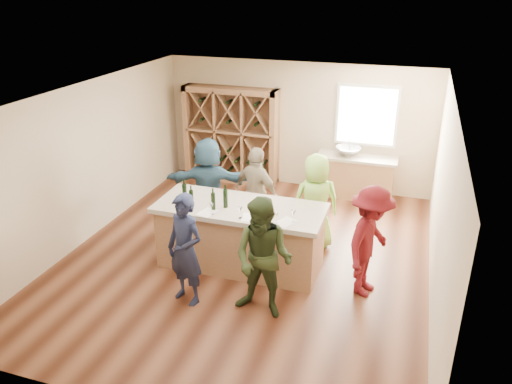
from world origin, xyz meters
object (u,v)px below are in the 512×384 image
(wine_bottle_d, at_px, (213,201))
(person_near_left, at_px, (185,250))
(wine_bottle_b, at_px, (191,198))
(person_far_left, at_px, (209,184))
(wine_bottle_e, at_px, (225,199))
(person_server, at_px, (370,242))
(tasting_counter_base, at_px, (241,238))
(wine_rack, at_px, (231,135))
(person_far_mid, at_px, (257,193))
(wine_bottle_a, at_px, (185,193))
(person_far_right, at_px, (316,202))
(person_near_right, at_px, (263,259))
(sink, at_px, (348,151))

(wine_bottle_d, xyz_separation_m, person_near_left, (-0.06, -0.93, -0.37))
(wine_bottle_b, relative_size, person_far_left, 0.15)
(wine_bottle_e, distance_m, person_server, 2.31)
(tasting_counter_base, height_order, wine_bottle_e, wine_bottle_e)
(wine_rack, xyz_separation_m, person_far_left, (0.46, -2.43, -0.21))
(person_near_left, height_order, person_far_mid, person_far_mid)
(wine_rack, xyz_separation_m, wine_bottle_a, (0.57, -3.65, 0.13))
(person_server, bearing_deg, wine_bottle_e, 104.62)
(person_far_right, bearing_deg, wine_rack, -72.35)
(wine_rack, bearing_deg, person_server, -46.02)
(wine_rack, distance_m, person_far_left, 2.48)
(wine_bottle_d, bearing_deg, wine_bottle_a, 166.71)
(wine_rack, distance_m, wine_bottle_e, 3.86)
(tasting_counter_base, xyz_separation_m, person_near_right, (0.74, -1.14, 0.39))
(wine_rack, bearing_deg, person_near_right, -64.52)
(tasting_counter_base, bearing_deg, wine_bottle_a, -172.17)
(person_near_right, bearing_deg, wine_bottle_e, 139.10)
(wine_bottle_a, xyz_separation_m, wine_bottle_d, (0.55, -0.13, -0.01))
(wine_rack, height_order, person_server, wine_rack)
(wine_bottle_d, bearing_deg, wine_bottle_e, 41.99)
(person_near_right, bearing_deg, wine_bottle_b, 155.14)
(person_server, xyz_separation_m, person_far_left, (-3.09, 1.26, 0.03))
(wine_rack, height_order, wine_bottle_a, wine_rack)
(wine_bottle_a, height_order, person_near_right, person_near_right)
(person_near_left, bearing_deg, wine_bottle_d, 105.18)
(wine_bottle_e, height_order, person_near_left, person_near_left)
(person_near_left, bearing_deg, person_server, 41.26)
(wine_bottle_e, distance_m, person_far_right, 1.70)
(person_server, bearing_deg, person_far_left, 83.53)
(tasting_counter_base, xyz_separation_m, person_far_mid, (-0.06, 1.04, 0.36))
(wine_rack, relative_size, person_near_right, 1.24)
(wine_rack, bearing_deg, wine_bottle_d, -73.40)
(person_server, relative_size, person_far_mid, 1.01)
(person_near_right, relative_size, person_far_left, 1.00)
(wine_bottle_b, distance_m, person_near_left, 1.06)
(wine_bottle_b, xyz_separation_m, wine_bottle_d, (0.38, -0.01, 0.00))
(sink, distance_m, tasting_counter_base, 3.70)
(person_server, height_order, person_far_mid, person_server)
(person_far_mid, height_order, person_far_left, person_far_left)
(tasting_counter_base, height_order, person_far_right, person_far_right)
(sink, bearing_deg, person_near_left, -109.39)
(person_near_left, distance_m, person_server, 2.69)
(person_near_right, bearing_deg, person_server, 42.60)
(wine_bottle_a, distance_m, person_near_left, 1.23)
(wine_bottle_a, xyz_separation_m, person_far_right, (1.94, 1.11, -0.37))
(sink, height_order, wine_bottle_e, wine_bottle_e)
(wine_rack, xyz_separation_m, person_near_right, (2.22, -4.66, -0.21))
(wine_bottle_e, height_order, person_far_right, person_far_right)
(wine_bottle_e, xyz_separation_m, person_far_left, (-0.82, 1.22, -0.34))
(person_far_mid, xyz_separation_m, person_far_right, (1.09, -0.05, 0.00))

